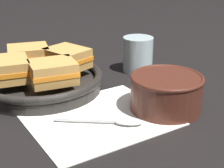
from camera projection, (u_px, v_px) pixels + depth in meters
The scene contains 10 objects.
ground_plane at pixel (132, 104), 0.73m from camera, with size 4.00×4.00×0.00m, color black.
napkin at pixel (99, 118), 0.66m from camera, with size 0.26×0.23×0.00m.
soup_bowl at pixel (166, 91), 0.69m from camera, with size 0.15×0.15×0.07m.
spoon at pixel (117, 121), 0.64m from camera, with size 0.14×0.11×0.01m.
skillet at pixel (40, 81), 0.79m from camera, with size 0.38×0.28×0.04m.
sandwich_near_left at pixel (10, 69), 0.74m from camera, with size 0.10×0.11×0.05m.
sandwich_near_right at pixel (53, 72), 0.72m from camera, with size 0.11×0.10×0.05m.
sandwich_far_left at pixel (67, 58), 0.81m from camera, with size 0.11×0.12×0.05m.
sandwich_far_right at pixel (28, 56), 0.82m from camera, with size 0.11×0.10×0.05m.
drinking_glass at pixel (138, 54), 0.90m from camera, with size 0.08×0.08×0.09m.
Camera 1 is at (-0.39, -0.53, 0.31)m, focal length 55.00 mm.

